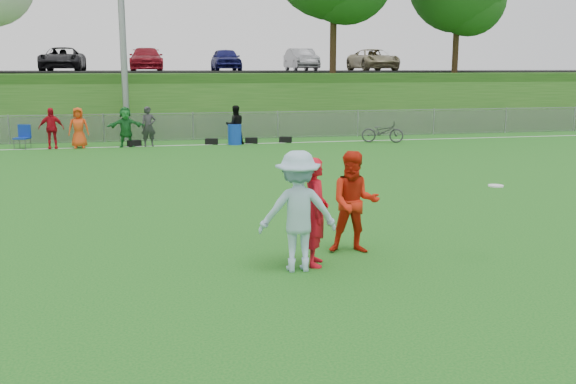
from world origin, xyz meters
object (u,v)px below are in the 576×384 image
object	(u,v)px
player_red_center	(354,202)
frisbee	(496,186)
player_red_left	(315,212)
bicycle	(383,132)
player_blue	(298,211)
recycling_bin	(235,134)

from	to	relation	value
player_red_center	frisbee	distance (m)	2.46
player_red_left	bicycle	bearing A→B (deg)	-10.45
player_red_left	player_blue	distance (m)	0.42
recycling_bin	bicycle	xyz separation A→B (m)	(6.59, -0.65, 0.04)
frisbee	recycling_bin	bearing A→B (deg)	96.71
recycling_bin	bicycle	world-z (taller)	bicycle
player_red_left	frisbee	size ratio (longest dim) A/B	7.08
player_red_center	player_red_left	bearing A→B (deg)	-134.18
bicycle	player_red_left	bearing A→B (deg)	176.99
player_red_center	player_blue	bearing A→B (deg)	-134.90
player_red_left	frisbee	distance (m)	3.13
player_red_center	bicycle	xyz separation A→B (m)	(6.67, 16.37, -0.44)
recycling_bin	player_red_left	bearing A→B (deg)	-93.10
player_red_center	bicycle	world-z (taller)	player_red_center
player_blue	recycling_bin	xyz separation A→B (m)	(1.31, 17.82, -0.56)
player_blue	recycling_bin	size ratio (longest dim) A/B	2.25
frisbee	bicycle	bearing A→B (deg)	75.58
player_blue	recycling_bin	world-z (taller)	player_blue
player_blue	frisbee	world-z (taller)	player_blue
player_red_center	bicycle	distance (m)	17.69
recycling_bin	player_red_center	bearing A→B (deg)	-90.25
bicycle	player_red_center	bearing A→B (deg)	178.83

